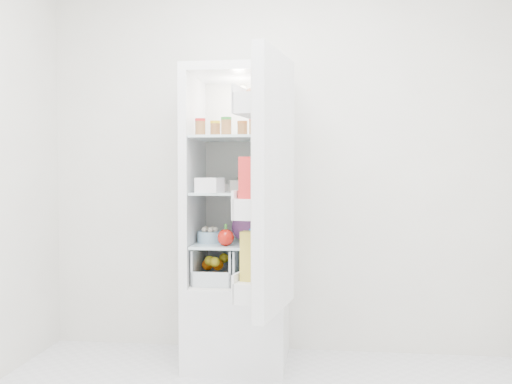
# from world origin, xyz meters

# --- Properties ---
(room_walls) EXTENTS (3.02, 3.02, 2.61)m
(room_walls) POSITION_xyz_m (0.00, 0.00, 1.59)
(room_walls) COLOR silver
(room_walls) RESTS_ON ground
(refrigerator) EXTENTS (0.60, 0.60, 1.80)m
(refrigerator) POSITION_xyz_m (-0.20, 1.25, 0.67)
(refrigerator) COLOR white
(refrigerator) RESTS_ON ground
(shelf_low) EXTENTS (0.49, 0.53, 0.01)m
(shelf_low) POSITION_xyz_m (-0.20, 1.19, 0.74)
(shelf_low) COLOR silver
(shelf_low) RESTS_ON refrigerator
(shelf_mid) EXTENTS (0.49, 0.53, 0.02)m
(shelf_mid) POSITION_xyz_m (-0.20, 1.19, 1.05)
(shelf_mid) COLOR silver
(shelf_mid) RESTS_ON refrigerator
(shelf_top) EXTENTS (0.49, 0.53, 0.02)m
(shelf_top) POSITION_xyz_m (-0.20, 1.19, 1.38)
(shelf_top) COLOR silver
(shelf_top) RESTS_ON refrigerator
(crisper_left) EXTENTS (0.23, 0.46, 0.22)m
(crisper_left) POSITION_xyz_m (-0.32, 1.19, 0.61)
(crisper_left) COLOR silver
(crisper_left) RESTS_ON refrigerator
(crisper_right) EXTENTS (0.23, 0.46, 0.22)m
(crisper_right) POSITION_xyz_m (-0.08, 1.19, 0.61)
(crisper_right) COLOR silver
(crisper_right) RESTS_ON refrigerator
(condiment_jars) EXTENTS (0.46, 0.16, 0.08)m
(condiment_jars) POSITION_xyz_m (-0.20, 1.07, 1.43)
(condiment_jars) COLOR #B21919
(condiment_jars) RESTS_ON shelf_top
(squeeze_bottle) EXTENTS (0.05, 0.05, 0.17)m
(squeeze_bottle) POSITION_xyz_m (0.01, 1.23, 1.47)
(squeeze_bottle) COLOR silver
(squeeze_bottle) RESTS_ON shelf_top
(tub_white) EXTENTS (0.16, 0.16, 0.09)m
(tub_white) POSITION_xyz_m (-0.33, 0.99, 1.10)
(tub_white) COLOR white
(tub_white) RESTS_ON shelf_mid
(tub_cream) EXTENTS (0.14, 0.14, 0.07)m
(tub_cream) POSITION_xyz_m (-0.20, 1.22, 1.09)
(tub_cream) COLOR beige
(tub_cream) RESTS_ON shelf_mid
(tin_red) EXTENTS (0.11, 0.11, 0.07)m
(tin_red) POSITION_xyz_m (-0.11, 1.00, 1.09)
(tin_red) COLOR red
(tin_red) RESTS_ON shelf_mid
(foil_tray) EXTENTS (0.21, 0.19, 0.04)m
(foil_tray) POSITION_xyz_m (-0.24, 1.28, 1.08)
(foil_tray) COLOR #B9BABE
(foil_tray) RESTS_ON shelf_mid
(tub_green) EXTENTS (0.15, 0.17, 0.08)m
(tub_green) POSITION_xyz_m (-0.16, 1.33, 1.10)
(tub_green) COLOR #3D8653
(tub_green) RESTS_ON shelf_mid
(red_cabbage) EXTENTS (0.19, 0.19, 0.19)m
(red_cabbage) POSITION_xyz_m (-0.15, 1.22, 0.84)
(red_cabbage) COLOR #61215D
(red_cabbage) RESTS_ON shelf_low
(bell_pepper) EXTENTS (0.10, 0.10, 0.10)m
(bell_pepper) POSITION_xyz_m (-0.24, 1.01, 0.80)
(bell_pepper) COLOR red
(bell_pepper) RESTS_ON shelf_low
(mushroom_bowl) EXTENTS (0.18, 0.18, 0.07)m
(mushroom_bowl) POSITION_xyz_m (-0.36, 1.14, 0.78)
(mushroom_bowl) COLOR #8FB8D6
(mushroom_bowl) RESTS_ON shelf_low
(salad_bag) EXTENTS (0.10, 0.10, 0.10)m
(salad_bag) POSITION_xyz_m (-0.06, 1.02, 0.80)
(salad_bag) COLOR #9EB98B
(salad_bag) RESTS_ON shelf_low
(citrus_pile) EXTENTS (0.20, 0.24, 0.16)m
(citrus_pile) POSITION_xyz_m (-0.33, 1.12, 0.59)
(citrus_pile) COLOR orange
(citrus_pile) RESTS_ON refrigerator
(veg_pile) EXTENTS (0.16, 0.30, 0.10)m
(veg_pile) POSITION_xyz_m (-0.07, 1.18, 0.56)
(veg_pile) COLOR #204B19
(veg_pile) RESTS_ON refrigerator
(fridge_door) EXTENTS (0.26, 0.60, 1.30)m
(fridge_door) POSITION_xyz_m (0.05, 0.61, 1.09)
(fridge_door) COLOR white
(fridge_door) RESTS_ON refrigerator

